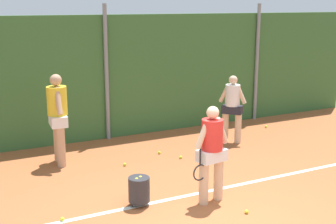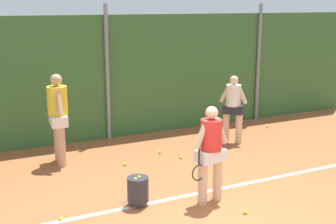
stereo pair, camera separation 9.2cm
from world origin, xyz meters
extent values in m
plane|color=#A85B33|center=(0.00, 1.61, 0.00)|extent=(24.11, 24.11, 0.00)
cube|color=#386633|center=(0.00, 5.50, 1.53)|extent=(15.67, 0.25, 3.06)
cylinder|color=gray|center=(0.00, 5.32, 1.66)|extent=(0.10, 0.10, 3.32)
cylinder|color=gray|center=(4.52, 5.32, 1.66)|extent=(0.10, 0.10, 3.32)
cube|color=white|center=(0.00, 1.37, 0.00)|extent=(11.45, 0.10, 0.01)
cylinder|color=beige|center=(0.50, 1.02, 0.37)|extent=(0.16, 0.16, 0.74)
cylinder|color=beige|center=(0.17, 0.97, 0.37)|extent=(0.16, 0.16, 0.74)
cube|color=white|center=(0.34, 0.99, 0.83)|extent=(0.53, 0.36, 0.20)
cylinder|color=red|center=(0.34, 0.99, 1.19)|extent=(0.36, 0.36, 0.52)
sphere|color=beige|center=(0.34, 0.99, 1.57)|extent=(0.21, 0.21, 0.21)
cylinder|color=beige|center=(0.54, 1.02, 1.23)|extent=(0.30, 0.13, 0.49)
cylinder|color=beige|center=(0.13, 0.96, 1.23)|extent=(0.30, 0.13, 0.49)
cylinder|color=black|center=(0.06, 0.90, 0.87)|extent=(0.03, 0.03, 0.28)
torus|color=#26262B|center=(0.06, 0.90, 0.60)|extent=(0.28, 0.07, 0.28)
cylinder|color=beige|center=(2.72, 3.60, 0.36)|extent=(0.16, 0.16, 0.72)
cylinder|color=beige|center=(2.51, 3.84, 0.36)|extent=(0.16, 0.16, 0.72)
cube|color=#23232D|center=(2.61, 3.72, 0.82)|extent=(0.53, 0.55, 0.19)
cylinder|color=white|center=(2.61, 3.72, 1.17)|extent=(0.35, 0.35, 0.51)
sphere|color=beige|center=(2.61, 3.72, 1.54)|extent=(0.21, 0.21, 0.21)
cylinder|color=beige|center=(2.75, 3.57, 1.21)|extent=(0.23, 0.24, 0.49)
cylinder|color=beige|center=(2.48, 3.87, 1.21)|extent=(0.23, 0.24, 0.49)
cylinder|color=tan|center=(-1.51, 4.23, 0.42)|extent=(0.19, 0.19, 0.84)
cylinder|color=tan|center=(-1.54, 3.86, 0.42)|extent=(0.19, 0.19, 0.84)
cube|color=white|center=(-1.52, 4.05, 0.95)|extent=(0.38, 0.59, 0.22)
cylinder|color=yellow|center=(-1.52, 4.05, 1.36)|extent=(0.41, 0.41, 0.60)
sphere|color=tan|center=(-1.52, 4.05, 1.80)|extent=(0.24, 0.24, 0.24)
cylinder|color=tan|center=(-1.50, 4.28, 1.41)|extent=(0.13, 0.34, 0.56)
cylinder|color=tan|center=(-1.54, 3.82, 1.41)|extent=(0.13, 0.34, 0.56)
cylinder|color=#2D2D33|center=(-0.83, 1.39, 0.29)|extent=(0.36, 0.36, 0.42)
cylinder|color=#2D2D33|center=(-0.70, 1.39, 0.04)|extent=(0.02, 0.02, 0.08)
cylinder|color=#2D2D33|center=(-0.96, 1.39, 0.04)|extent=(0.02, 0.02, 0.08)
cylinder|color=#2D2D33|center=(-0.83, 1.52, 0.04)|extent=(0.02, 0.02, 0.08)
sphere|color=#CCDB33|center=(-0.79, 1.42, 0.48)|extent=(0.07, 0.07, 0.07)
sphere|color=#CCDB33|center=(-0.88, 1.37, 0.48)|extent=(0.07, 0.07, 0.07)
sphere|color=#CCDB33|center=(-2.13, 1.41, 0.03)|extent=(0.07, 0.07, 0.07)
sphere|color=#CCDB33|center=(4.20, 4.37, 0.03)|extent=(0.07, 0.07, 0.07)
sphere|color=#CCDB33|center=(0.91, 3.17, 0.03)|extent=(0.07, 0.07, 0.07)
sphere|color=#CCDB33|center=(-0.35, 3.29, 0.03)|extent=(0.07, 0.07, 0.07)
sphere|color=#CCDB33|center=(0.60, 0.33, 0.03)|extent=(0.07, 0.07, 0.07)
sphere|color=#CCDB33|center=(0.63, 3.67, 0.03)|extent=(0.07, 0.07, 0.07)
camera|label=1|loc=(-3.56, -5.16, 3.32)|focal=48.59mm
camera|label=2|loc=(-3.48, -5.20, 3.32)|focal=48.59mm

